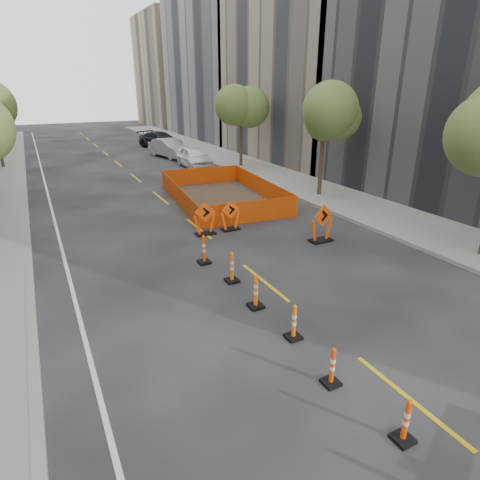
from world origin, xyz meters
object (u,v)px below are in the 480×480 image
channelizer_3 (294,322)px  parked_car_far (161,140)px  channelizer_4 (256,291)px  channelizer_6 (204,249)px  chevron_sign_left (205,218)px  chevron_sign_center (230,215)px  channelizer_2 (332,366)px  channelizer_1 (406,421)px  parked_car_mid (170,148)px  chevron_sign_right (322,223)px  channelizer_5 (232,267)px  parked_car_near (194,157)px

channelizer_3 → parked_car_far: (6.69, 33.99, 0.31)m
channelizer_4 → channelizer_6: 3.62m
chevron_sign_left → chevron_sign_center: 1.25m
channelizer_2 → parked_car_far: size_ratio=0.17×
channelizer_1 → parked_car_mid: bearing=79.7°
chevron_sign_right → parked_car_far: size_ratio=0.29×
channelizer_5 → parked_car_far: 31.11m
chevron_sign_left → parked_car_far: parked_car_far is taller
channelizer_5 → parked_car_mid: parked_car_mid is taller
channelizer_3 → chevron_sign_center: (2.18, 8.23, 0.19)m
channelizer_4 → chevron_sign_left: bearing=80.7°
channelizer_2 → parked_car_far: (6.93, 35.80, 0.33)m
chevron_sign_right → parked_car_mid: (0.82, 22.91, -0.00)m
parked_car_mid → channelizer_1: bearing=-113.5°
channelizer_5 → chevron_sign_center: chevron_sign_center is taller
channelizer_3 → channelizer_4: channelizer_4 is taller
channelizer_1 → chevron_sign_right: chevron_sign_right is taller
channelizer_4 → parked_car_near: 21.81m
channelizer_1 → parked_car_near: size_ratio=0.20×
channelizer_5 → chevron_sign_center: size_ratio=0.78×
channelizer_6 → parked_car_near: (6.32, 17.30, 0.25)m
channelizer_3 → channelizer_5: channelizer_5 is taller
channelizer_3 → chevron_sign_left: 8.27m
channelizer_3 → channelizer_5: bearing=90.1°
parked_car_mid → channelizer_4: bearing=-115.8°
channelizer_2 → channelizer_3: bearing=82.7°
chevron_sign_right → parked_car_near: (1.10, 17.48, -0.01)m
channelizer_3 → chevron_sign_center: bearing=75.2°
chevron_sign_right → parked_car_far: (1.74, 28.75, -0.01)m
channelizer_5 → chevron_sign_center: 5.12m
channelizer_6 → parked_car_far: (6.96, 28.57, 0.25)m
channelizer_3 → parked_car_far: size_ratio=0.18×
parked_car_far → parked_car_mid: bearing=-120.2°
parked_car_near → parked_car_mid: bearing=94.6°
chevron_sign_right → parked_car_far: 28.81m
chevron_sign_left → chevron_sign_center: (1.25, 0.02, -0.05)m
channelizer_3 → chevron_sign_center: size_ratio=0.72×
channelizer_3 → chevron_sign_left: (0.93, 8.21, 0.24)m
parked_car_near → parked_car_far: (0.64, 11.27, 0.00)m
chevron_sign_right → channelizer_3: bearing=-141.6°
chevron_sign_center → chevron_sign_right: size_ratio=0.84×
chevron_sign_left → channelizer_3: bearing=-72.6°
channelizer_4 → parked_car_near: size_ratio=0.23×
chevron_sign_center → parked_car_mid: 20.24m
chevron_sign_left → parked_car_near: 15.38m
channelizer_1 → chevron_sign_center: bearing=79.5°
channelizer_5 → chevron_sign_right: bearing=18.2°
channelizer_4 → chevron_sign_center: bearing=70.4°
channelizer_6 → channelizer_2: bearing=-89.7°
channelizer_2 → channelizer_3: (0.23, 1.81, 0.02)m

